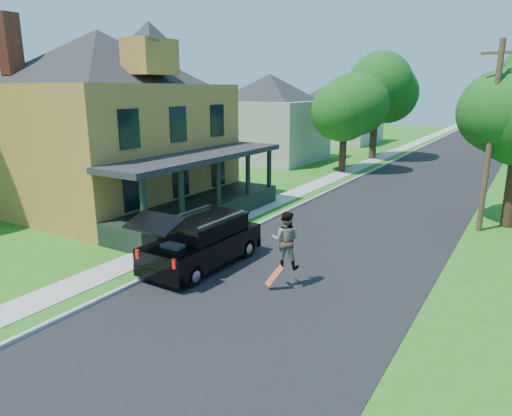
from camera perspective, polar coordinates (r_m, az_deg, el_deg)
The scene contains 14 objects.
ground at distance 13.33m, azimuth 0.40°, elevation -11.96°, with size 140.00×140.00×0.00m, color #2C6414.
street at distance 31.39m, azimuth 19.69°, elevation 2.83°, with size 8.00×120.00×0.02m, color black.
curb at distance 32.43m, azimuth 12.69°, elevation 3.69°, with size 0.15×120.00×0.12m, color #9C9C97.
sidewalk at distance 32.95m, azimuth 10.15°, elevation 3.99°, with size 1.30×120.00×0.03m, color #9E9C95.
front_walk at distance 23.31m, azimuth -12.04°, elevation -0.52°, with size 6.50×1.20×0.03m, color #9E9C95.
main_house at distance 24.96m, azimuth -18.30°, elevation 11.53°, with size 15.56×15.56×10.10m.
neighbor_house_mid at distance 39.49m, azimuth 1.71°, elevation 12.06°, with size 12.78×12.78×8.30m.
neighbor_house_far at distance 53.94m, azimuth 10.43°, elevation 12.53°, with size 12.78×12.78×8.30m.
black_suv at distance 15.82m, azimuth -6.74°, elevation -4.21°, with size 1.98×4.98×2.31m.
skateboarder at distance 13.94m, azimuth 3.71°, elevation -4.00°, with size 1.05×0.93×1.80m.
skateboard at distance 13.99m, azimuth 2.33°, elevation -8.55°, with size 0.56×0.31×0.71m.
tree_left_mid at distance 34.34m, azimuth 11.03°, elevation 12.89°, with size 5.67×5.42×7.74m.
tree_left_far at distance 41.48m, azimuth 14.78°, elevation 14.29°, with size 5.92×5.66×8.98m.
utility_pole_near at distance 21.40m, azimuth 27.28°, elevation 8.00°, with size 1.47×0.25×7.91m.
Camera 1 is at (6.16, -10.20, 5.97)m, focal length 32.00 mm.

